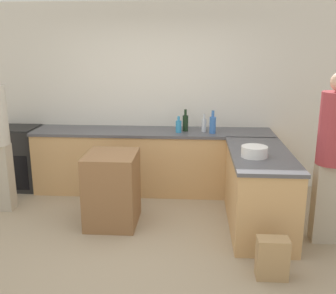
% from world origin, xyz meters
% --- Properties ---
extents(ground_plane, '(14.00, 14.00, 0.00)m').
position_xyz_m(ground_plane, '(0.00, 0.00, 0.00)').
color(ground_plane, tan).
extents(wall_back, '(8.00, 0.06, 2.70)m').
position_xyz_m(wall_back, '(0.00, 2.06, 1.35)').
color(wall_back, silver).
rests_on(wall_back, ground_plane).
extents(counter_back, '(3.41, 0.68, 0.91)m').
position_xyz_m(counter_back, '(0.00, 1.71, 0.46)').
color(counter_back, tan).
rests_on(counter_back, ground_plane).
extents(counter_peninsula, '(0.69, 1.56, 0.91)m').
position_xyz_m(counter_peninsula, '(1.36, 0.62, 0.46)').
color(counter_peninsula, tan).
rests_on(counter_peninsula, ground_plane).
extents(range_oven, '(0.68, 0.61, 0.92)m').
position_xyz_m(range_oven, '(-2.05, 1.73, 0.46)').
color(range_oven, black).
rests_on(range_oven, ground_plane).
extents(island_table, '(0.59, 0.66, 0.87)m').
position_xyz_m(island_table, '(-0.37, 0.58, 0.43)').
color(island_table, brown).
rests_on(island_table, ground_plane).
extents(mixing_bowl, '(0.29, 0.29, 0.12)m').
position_xyz_m(mixing_bowl, '(1.26, 0.43, 0.97)').
color(mixing_bowl, white).
rests_on(mixing_bowl, counter_peninsula).
extents(wine_bottle_dark, '(0.08, 0.08, 0.31)m').
position_xyz_m(wine_bottle_dark, '(0.47, 1.71, 1.03)').
color(wine_bottle_dark, black).
rests_on(wine_bottle_dark, counter_back).
extents(vinegar_bottle_clear, '(0.07, 0.07, 0.25)m').
position_xyz_m(vinegar_bottle_clear, '(0.73, 1.68, 1.01)').
color(vinegar_bottle_clear, silver).
rests_on(vinegar_bottle_clear, counter_back).
extents(dish_soap_bottle, '(0.08, 0.08, 0.23)m').
position_xyz_m(dish_soap_bottle, '(0.38, 1.61, 1.00)').
color(dish_soap_bottle, '#338CBF').
rests_on(dish_soap_bottle, counter_back).
extents(water_bottle_blue, '(0.09, 0.09, 0.32)m').
position_xyz_m(water_bottle_blue, '(0.85, 1.59, 1.03)').
color(water_bottle_blue, '#386BB7').
rests_on(water_bottle_blue, counter_back).
extents(person_at_peninsula, '(0.34, 0.34, 1.84)m').
position_xyz_m(person_at_peninsula, '(2.05, 0.31, 1.00)').
color(person_at_peninsula, '#ADA38E').
rests_on(person_at_peninsula, ground_plane).
extents(paper_bag, '(0.29, 0.17, 0.40)m').
position_xyz_m(paper_bag, '(1.34, -0.47, 0.20)').
color(paper_bag, '#A88456').
rests_on(paper_bag, ground_plane).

